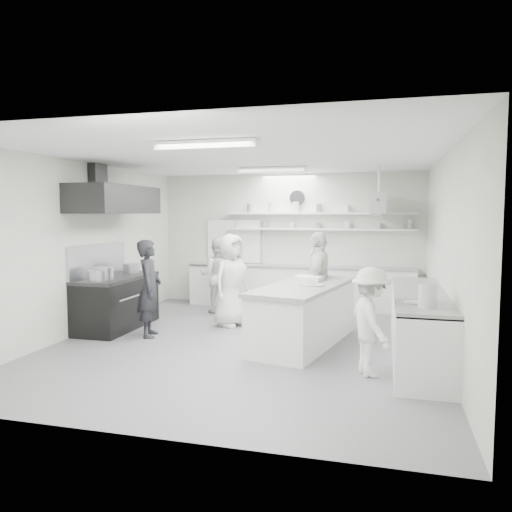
% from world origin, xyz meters
% --- Properties ---
extents(floor, '(6.00, 7.00, 0.02)m').
position_xyz_m(floor, '(0.00, 0.00, -0.01)').
color(floor, gray).
rests_on(floor, ground).
extents(ceiling, '(6.00, 7.00, 0.02)m').
position_xyz_m(ceiling, '(0.00, 0.00, 3.01)').
color(ceiling, white).
rests_on(ceiling, wall_back).
extents(wall_back, '(6.00, 0.04, 3.00)m').
position_xyz_m(wall_back, '(0.00, 3.50, 1.50)').
color(wall_back, silver).
rests_on(wall_back, floor).
extents(wall_front, '(6.00, 0.04, 3.00)m').
position_xyz_m(wall_front, '(0.00, -3.50, 1.50)').
color(wall_front, silver).
rests_on(wall_front, floor).
extents(wall_left, '(0.04, 7.00, 3.00)m').
position_xyz_m(wall_left, '(-3.00, 0.00, 1.50)').
color(wall_left, silver).
rests_on(wall_left, floor).
extents(wall_right, '(0.04, 7.00, 3.00)m').
position_xyz_m(wall_right, '(3.00, 0.00, 1.50)').
color(wall_right, silver).
rests_on(wall_right, floor).
extents(stove, '(0.80, 1.80, 0.90)m').
position_xyz_m(stove, '(-2.60, 0.40, 0.45)').
color(stove, black).
rests_on(stove, floor).
extents(exhaust_hood, '(0.85, 2.00, 0.50)m').
position_xyz_m(exhaust_hood, '(-2.60, 0.40, 2.35)').
color(exhaust_hood, '#272728').
rests_on(exhaust_hood, wall_left).
extents(back_counter, '(5.00, 0.60, 0.92)m').
position_xyz_m(back_counter, '(0.30, 3.20, 0.46)').
color(back_counter, white).
rests_on(back_counter, floor).
extents(shelf_lower, '(4.20, 0.26, 0.04)m').
position_xyz_m(shelf_lower, '(0.70, 3.37, 1.75)').
color(shelf_lower, white).
rests_on(shelf_lower, wall_back).
extents(shelf_upper, '(4.20, 0.26, 0.04)m').
position_xyz_m(shelf_upper, '(0.70, 3.37, 2.10)').
color(shelf_upper, white).
rests_on(shelf_upper, wall_back).
extents(pass_through_window, '(1.30, 0.04, 1.00)m').
position_xyz_m(pass_through_window, '(-1.30, 3.48, 1.45)').
color(pass_through_window, black).
rests_on(pass_through_window, wall_back).
extents(wall_clock, '(0.32, 0.05, 0.32)m').
position_xyz_m(wall_clock, '(0.20, 3.46, 2.45)').
color(wall_clock, white).
rests_on(wall_clock, wall_back).
extents(right_counter, '(0.74, 3.30, 0.94)m').
position_xyz_m(right_counter, '(2.65, -0.20, 0.47)').
color(right_counter, white).
rests_on(right_counter, floor).
extents(pot_rack, '(0.30, 1.60, 0.40)m').
position_xyz_m(pot_rack, '(2.00, 2.40, 2.30)').
color(pot_rack, '#B1B3B9').
rests_on(pot_rack, ceiling).
extents(light_fixture_front, '(1.30, 0.25, 0.10)m').
position_xyz_m(light_fixture_front, '(0.00, -1.80, 2.94)').
color(light_fixture_front, white).
rests_on(light_fixture_front, ceiling).
extents(light_fixture_rear, '(1.30, 0.25, 0.10)m').
position_xyz_m(light_fixture_rear, '(0.00, 1.80, 2.94)').
color(light_fixture_rear, white).
rests_on(light_fixture_rear, ceiling).
extents(prep_island, '(1.43, 2.63, 0.92)m').
position_xyz_m(prep_island, '(0.90, 0.20, 0.46)').
color(prep_island, white).
rests_on(prep_island, floor).
extents(stove_pot, '(0.36, 0.36, 0.25)m').
position_xyz_m(stove_pot, '(-2.60, -0.00, 1.04)').
color(stove_pot, '#B1B3B9').
rests_on(stove_pot, stove).
extents(cook_stove, '(0.57, 0.70, 1.66)m').
position_xyz_m(cook_stove, '(-1.73, -0.00, 0.83)').
color(cook_stove, black).
rests_on(cook_stove, floor).
extents(cook_back, '(0.85, 0.71, 1.58)m').
position_xyz_m(cook_back, '(-1.29, 2.24, 0.79)').
color(cook_back, white).
rests_on(cook_back, floor).
extents(cook_island_left, '(0.83, 0.99, 1.72)m').
position_xyz_m(cook_island_left, '(-0.63, 1.11, 0.86)').
color(cook_island_left, white).
rests_on(cook_island_left, floor).
extents(cook_island_right, '(0.46, 1.06, 1.79)m').
position_xyz_m(cook_island_right, '(1.01, 1.07, 0.89)').
color(cook_island_right, white).
rests_on(cook_island_right, floor).
extents(cook_right, '(0.84, 1.05, 1.42)m').
position_xyz_m(cook_right, '(1.98, -1.12, 0.71)').
color(cook_right, white).
rests_on(cook_right, floor).
extents(bowl_island_a, '(0.29, 0.29, 0.06)m').
position_xyz_m(bowl_island_a, '(1.09, 0.10, 0.95)').
color(bowl_island_a, '#B1B3B9').
rests_on(bowl_island_a, prep_island).
extents(bowl_island_b, '(0.25, 0.25, 0.07)m').
position_xyz_m(bowl_island_b, '(0.94, -0.00, 0.95)').
color(bowl_island_b, white).
rests_on(bowl_island_b, prep_island).
extents(bowl_right, '(0.27, 0.27, 0.06)m').
position_xyz_m(bowl_right, '(2.51, -1.16, 0.97)').
color(bowl_right, white).
rests_on(bowl_right, right_counter).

